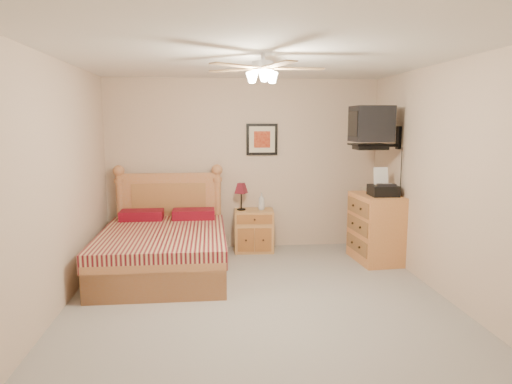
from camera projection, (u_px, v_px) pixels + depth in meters
floor at (260, 304)px, 4.73m from camera, size 4.50×4.50×0.00m
ceiling at (260, 56)px, 4.35m from camera, size 4.00×4.50×0.04m
wall_back at (244, 165)px, 6.75m from camera, size 4.00×0.04×2.50m
wall_front at (308, 245)px, 2.33m from camera, size 4.00×0.04×2.50m
wall_left at (52, 188)px, 4.34m from camera, size 0.04×4.50×2.50m
wall_right at (451, 182)px, 4.74m from camera, size 0.04×4.50×2.50m
bed at (163, 223)px, 5.63m from camera, size 1.50×1.97×1.28m
nightstand at (254, 230)px, 6.67m from camera, size 0.58×0.45×0.61m
table_lamp at (241, 197)px, 6.61m from camera, size 0.27×0.27×0.40m
lotion_bottle at (261, 201)px, 6.62m from camera, size 0.10×0.10×0.25m
framed_picture at (262, 139)px, 6.71m from camera, size 0.46×0.04×0.46m
dresser at (376, 228)px, 6.15m from camera, size 0.59×0.81×0.91m
fax_machine at (384, 182)px, 5.97m from camera, size 0.35×0.37×0.37m
magazine_lower at (365, 190)px, 6.38m from camera, size 0.25×0.31×0.03m
magazine_upper at (366, 189)px, 6.37m from camera, size 0.25×0.29×0.02m
wall_tv at (382, 127)px, 5.95m from camera, size 0.56×0.46×0.58m
ceiling_fan at (263, 68)px, 4.18m from camera, size 1.14×1.14×0.28m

